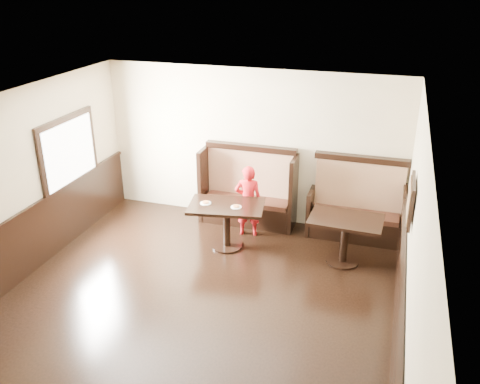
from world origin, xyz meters
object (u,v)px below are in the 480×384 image
at_px(child, 248,201).
at_px(table_neighbor, 345,230).
at_px(table_main, 226,215).
at_px(booth_neighbor, 356,211).
at_px(booth_main, 249,195).

bearing_deg(child, table_neighbor, 154.25).
relative_size(table_main, child, 1.04).
bearing_deg(booth_neighbor, booth_main, 179.95).
bearing_deg(table_main, table_neighbor, -7.27).
height_order(booth_main, table_neighbor, booth_main).
bearing_deg(booth_neighbor, table_neighbor, -95.30).
height_order(table_main, table_neighbor, same).
relative_size(booth_main, table_neighbor, 1.52).
relative_size(booth_neighbor, child, 1.28).
bearing_deg(booth_neighbor, table_main, -152.99).
height_order(booth_main, booth_neighbor, same).
distance_m(booth_main, table_main, 1.04).
bearing_deg(table_main, booth_main, 75.98).
bearing_deg(child, booth_neighbor, -175.84).
distance_m(booth_main, child, 0.52).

